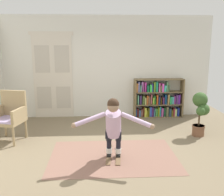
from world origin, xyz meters
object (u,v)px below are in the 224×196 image
at_px(wicker_chair, 10,115).
at_px(skis_pair, 114,155).
at_px(potted_plant, 200,110).
at_px(person_skier, 113,123).
at_px(bookshelf, 157,100).

height_order(wicker_chair, skis_pair, wicker_chair).
bearing_deg(potted_plant, person_skier, -149.92).
height_order(potted_plant, person_skier, person_skier).
distance_m(wicker_chair, skis_pair, 2.52).
xyz_separation_m(bookshelf, wicker_chair, (-3.69, -1.61, 0.08)).
bearing_deg(skis_pair, person_skier, -95.90).
bearing_deg(person_skier, skis_pair, 84.10).
relative_size(wicker_chair, skis_pair, 1.35).
bearing_deg(person_skier, bookshelf, 62.38).
bearing_deg(potted_plant, skis_pair, -153.55).
bearing_deg(skis_pair, potted_plant, 26.45).
relative_size(wicker_chair, person_skier, 0.77).
bearing_deg(skis_pair, bookshelf, 61.07).
height_order(bookshelf, skis_pair, bookshelf).
bearing_deg(person_skier, wicker_chair, 152.26).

